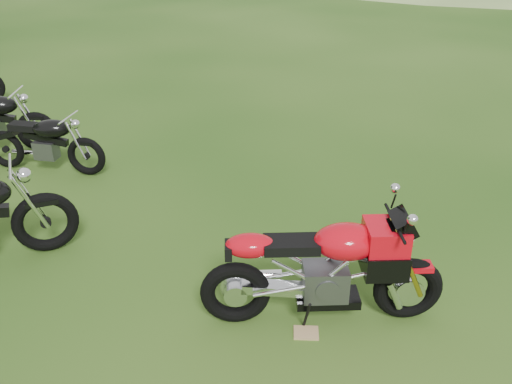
{
  "coord_description": "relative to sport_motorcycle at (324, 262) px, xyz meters",
  "views": [
    {
      "loc": [
        -0.52,
        -5.0,
        3.42
      ],
      "look_at": [
        -0.33,
        0.4,
        0.59
      ],
      "focal_mm": 40.0,
      "sensor_mm": 36.0,
      "label": 1
    }
  ],
  "objects": [
    {
      "name": "plywood_board",
      "position": [
        -0.15,
        -0.21,
        -0.6
      ],
      "size": [
        0.23,
        0.19,
        0.02
      ],
      "primitive_type": "cube",
      "rotation": [
        0.0,
        0.0,
        -0.08
      ],
      "color": "tan",
      "rests_on": "ground"
    },
    {
      "name": "ground",
      "position": [
        -0.2,
        0.96,
        -0.61
      ],
      "size": [
        120.0,
        120.0,
        0.0
      ],
      "primitive_type": "plane",
      "color": "#163D0D",
      "rests_on": "ground"
    },
    {
      "name": "sport_motorcycle",
      "position": [
        0.0,
        0.0,
        0.0
      ],
      "size": [
        2.05,
        0.52,
        1.23
      ],
      "primitive_type": null,
      "rotation": [
        0.0,
        0.0,
        0.0
      ],
      "color": "red",
      "rests_on": "ground"
    },
    {
      "name": "vintage_moto_c",
      "position": [
        -3.36,
        3.22,
        -0.17
      ],
      "size": [
        1.73,
        0.77,
        0.89
      ],
      "primitive_type": null,
      "rotation": [
        0.0,
        0.0,
        -0.23
      ],
      "color": "black",
      "rests_on": "ground"
    }
  ]
}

